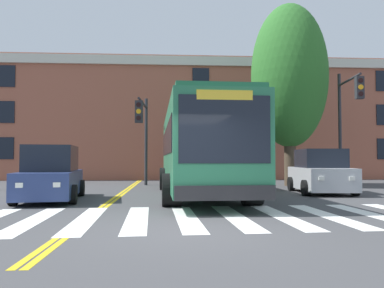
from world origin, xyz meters
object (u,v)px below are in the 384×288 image
object	(u,v)px
car_silver_far_lane	(320,173)
car_red_behind_bus	(192,168)
car_navy_near_lane	(51,175)
traffic_light_near_corner	(347,110)
street_tree_curbside_large	(289,76)
traffic_light_overhead	(143,125)
city_bus	(199,148)

from	to	relation	value
car_silver_far_lane	car_red_behind_bus	bearing A→B (deg)	113.71
car_navy_near_lane	car_red_behind_bus	size ratio (longest dim) A/B	1.13
car_navy_near_lane	traffic_light_near_corner	size ratio (longest dim) A/B	0.75
street_tree_curbside_large	traffic_light_near_corner	bearing A→B (deg)	-32.25
car_silver_far_lane	traffic_light_overhead	xyz separation A→B (m)	(-7.43, 3.65, 2.23)
car_silver_far_lane	traffic_light_overhead	distance (m)	8.57
car_red_behind_bus	traffic_light_near_corner	distance (m)	10.96
car_navy_near_lane	street_tree_curbside_large	bearing A→B (deg)	31.11
traffic_light_overhead	car_red_behind_bus	bearing A→B (deg)	67.50
city_bus	street_tree_curbside_large	bearing A→B (deg)	42.02
car_navy_near_lane	car_red_behind_bus	bearing A→B (deg)	66.27
car_navy_near_lane	traffic_light_overhead	world-z (taller)	traffic_light_overhead
car_silver_far_lane	traffic_light_near_corner	distance (m)	4.66
car_silver_far_lane	car_red_behind_bus	world-z (taller)	car_silver_far_lane
city_bus	car_navy_near_lane	xyz separation A→B (m)	(-5.11, -1.57, -0.96)
car_navy_near_lane	traffic_light_overhead	xyz separation A→B (m)	(2.66, 5.66, 2.21)
car_navy_near_lane	car_silver_far_lane	size ratio (longest dim) A/B	1.13
city_bus	street_tree_curbside_large	world-z (taller)	street_tree_curbside_large
car_navy_near_lane	traffic_light_near_corner	xyz separation A→B (m)	(12.57, 4.66, 2.91)
car_red_behind_bus	traffic_light_near_corner	size ratio (longest dim) A/B	0.66
car_silver_far_lane	traffic_light_overhead	size ratio (longest dim) A/B	0.83
traffic_light_near_corner	car_silver_far_lane	bearing A→B (deg)	-133.06
street_tree_curbside_large	car_red_behind_bus	bearing A→B (deg)	126.62
traffic_light_overhead	street_tree_curbside_large	distance (m)	8.01
car_navy_near_lane	car_red_behind_bus	xyz separation A→B (m)	(5.49, 12.49, -0.03)
city_bus	car_navy_near_lane	size ratio (longest dim) A/B	2.56
car_navy_near_lane	street_tree_curbside_large	world-z (taller)	street_tree_curbside_large
traffic_light_near_corner	traffic_light_overhead	size ratio (longest dim) A/B	1.25
car_silver_far_lane	street_tree_curbside_large	bearing A→B (deg)	88.52
traffic_light_near_corner	car_navy_near_lane	bearing A→B (deg)	-159.65
city_bus	traffic_light_near_corner	size ratio (longest dim) A/B	1.92
traffic_light_overhead	street_tree_curbside_large	size ratio (longest dim) A/B	0.48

